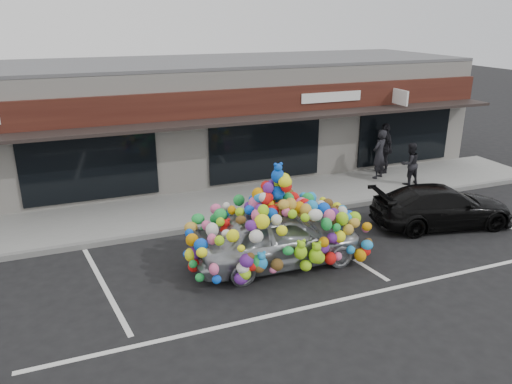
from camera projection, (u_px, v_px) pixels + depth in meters
name	position (u px, v px, depth m)	size (l,w,h in m)	color
ground	(237.00, 267.00, 12.48)	(90.00, 90.00, 0.00)	black
shop_building	(164.00, 119.00, 19.16)	(24.00, 7.20, 4.31)	silver
sidewalk	(196.00, 209.00, 15.97)	(26.00, 3.00, 0.15)	gray
kerb	(209.00, 227.00, 14.65)	(26.00, 0.18, 0.16)	slate
parking_stripe_left	(104.00, 286.00, 11.56)	(0.12, 4.40, 0.01)	silver
parking_stripe_mid	(332.00, 245.00, 13.62)	(0.12, 4.40, 0.01)	silver
parking_stripe_right	(484.00, 218.00, 15.47)	(0.12, 4.40, 0.01)	silver
lane_line	(356.00, 297.00, 11.15)	(14.00, 0.12, 0.01)	silver
toy_car	(277.00, 230.00, 12.36)	(3.12, 4.62, 2.68)	#A5AAB0
black_sedan	(442.00, 206.00, 14.75)	(4.18, 1.70, 1.21)	black
pedestrian_a	(379.00, 154.00, 18.49)	(0.67, 0.44, 1.84)	black
pedestrian_b	(410.00, 164.00, 17.85)	(0.74, 0.58, 1.53)	black
pedestrian_c	(384.00, 148.00, 19.15)	(0.47, 1.13, 1.93)	#252228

